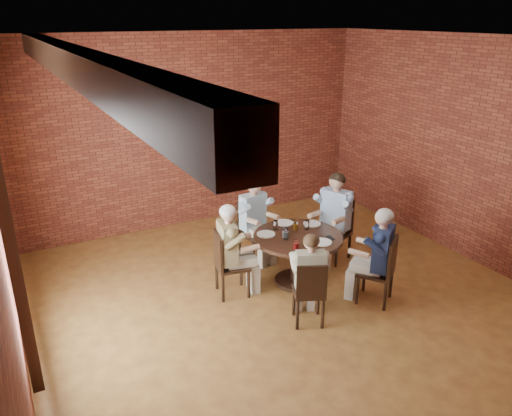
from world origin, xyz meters
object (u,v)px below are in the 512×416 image
chair_c (226,262)px  chair_e (383,268)px  chair_d (310,291)px  dining_table (297,250)px  diner_b (255,220)px  smartphone (330,238)px  diner_e (377,256)px  chair_a (336,226)px  chair_b (252,227)px  diner_a (333,218)px  diner_c (232,251)px  diner_d (309,279)px

chair_c → chair_e: (1.75, -1.16, 0.01)m
chair_d → chair_e: chair_e is taller
dining_table → chair_c: bearing=170.0°
diner_b → smartphone: diner_b is taller
diner_e → smartphone: 0.70m
dining_table → chair_e: 1.21m
dining_table → chair_d: bearing=-114.1°
chair_d → diner_b: bearing=-73.7°
chair_d → chair_a: bearing=-111.5°
chair_d → chair_e: (1.15, -0.01, 0.03)m
chair_b → smartphone: 1.46m
diner_a → chair_e: diner_a is taller
chair_c → chair_b: bearing=-34.4°
diner_c → chair_e: size_ratio=1.40×
chair_c → diner_e: bearing=-112.5°
chair_a → diner_c: bearing=-105.8°
chair_a → diner_b: size_ratio=0.74×
diner_c → chair_d: bearing=-145.4°
chair_a → chair_c: 2.04m
chair_a → diner_a: size_ratio=0.69×
dining_table → chair_c: (-1.03, 0.18, -0.02)m
diner_a → diner_b: (-1.07, 0.58, -0.05)m
diner_e → smartphone: (-0.32, 0.62, 0.08)m
diner_b → diner_c: size_ratio=1.00×
dining_table → chair_e: chair_e is taller
diner_d → chair_c: bearing=-35.7°
diner_c → chair_b: bearing=-31.0°
chair_b → diner_d: 1.97m
diner_e → smartphone: diner_e is taller
diner_b → chair_b: bearing=90.0°
dining_table → chair_c: size_ratio=1.36×
diner_b → diner_d: size_ratio=1.08×
diner_a → chair_e: (-0.18, -1.36, -0.20)m
diner_b → chair_e: 2.14m
chair_a → chair_e: 1.43m
dining_table → diner_e: size_ratio=0.94×
chair_e → diner_e: bearing=-90.0°
dining_table → diner_d: bearing=-114.1°
diner_d → chair_e: (1.12, -0.07, -0.10)m
dining_table → diner_c: size_ratio=0.96×
chair_a → smartphone: (-0.64, -0.71, 0.23)m
chair_d → smartphone: 1.07m
smartphone → diner_b: bearing=116.1°
dining_table → diner_e: bearing=-53.5°
diner_c → chair_c: bearing=90.0°
chair_e → smartphone: 0.82m
diner_a → diner_d: bearing=-68.6°
chair_b → chair_d: bearing=-106.8°
chair_c → chair_d: chair_c is taller
chair_c → diner_d: (0.63, -1.08, 0.11)m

